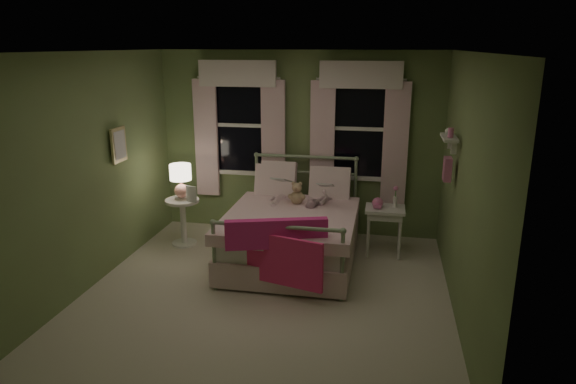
% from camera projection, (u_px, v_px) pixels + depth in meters
% --- Properties ---
extents(room_shell, '(4.20, 4.20, 4.20)m').
position_uv_depth(room_shell, '(264.00, 181.00, 5.33)').
color(room_shell, beige).
rests_on(room_shell, ground).
extents(bed, '(1.58, 2.04, 1.18)m').
position_uv_depth(bed, '(293.00, 232.00, 6.51)').
color(bed, white).
rests_on(bed, ground).
extents(pink_throw, '(1.08, 0.44, 0.71)m').
position_uv_depth(pink_throw, '(276.00, 244.00, 5.48)').
color(pink_throw, '#E22C86').
rests_on(pink_throw, bed).
extents(child_left, '(0.26, 0.18, 0.69)m').
position_uv_depth(child_left, '(278.00, 181.00, 6.82)').
color(child_left, '#F7D1DD').
rests_on(child_left, bed).
extents(child_right, '(0.41, 0.36, 0.70)m').
position_uv_depth(child_right, '(320.00, 183.00, 6.71)').
color(child_right, '#F7D1DD').
rests_on(child_right, bed).
extents(book_left, '(0.22, 0.16, 0.26)m').
position_uv_depth(book_left, '(274.00, 183.00, 6.57)').
color(book_left, beige).
rests_on(book_left, child_left).
extents(book_right, '(0.20, 0.12, 0.26)m').
position_uv_depth(book_right, '(318.00, 188.00, 6.48)').
color(book_right, beige).
rests_on(book_right, child_right).
extents(teddy_bear, '(0.23, 0.19, 0.31)m').
position_uv_depth(teddy_bear, '(297.00, 195.00, 6.65)').
color(teddy_bear, tan).
rests_on(teddy_bear, bed).
extents(nightstand_left, '(0.46, 0.46, 0.65)m').
position_uv_depth(nightstand_left, '(183.00, 216.00, 7.00)').
color(nightstand_left, white).
rests_on(nightstand_left, ground).
extents(table_lamp, '(0.29, 0.29, 0.46)m').
position_uv_depth(table_lamp, '(181.00, 178.00, 6.85)').
color(table_lamp, '#E49586').
rests_on(table_lamp, nightstand_left).
extents(book_nightstand, '(0.22, 0.26, 0.02)m').
position_uv_depth(book_nightstand, '(187.00, 201.00, 6.84)').
color(book_nightstand, beige).
rests_on(book_nightstand, nightstand_left).
extents(nightstand_right, '(0.50, 0.40, 0.64)m').
position_uv_depth(nightstand_right, '(385.00, 215.00, 6.61)').
color(nightstand_right, white).
rests_on(nightstand_right, ground).
extents(pink_toy, '(0.14, 0.18, 0.14)m').
position_uv_depth(pink_toy, '(378.00, 203.00, 6.58)').
color(pink_toy, pink).
rests_on(pink_toy, nightstand_right).
extents(bud_vase, '(0.06, 0.06, 0.28)m').
position_uv_depth(bud_vase, '(395.00, 197.00, 6.57)').
color(bud_vase, white).
rests_on(bud_vase, nightstand_right).
extents(window_left, '(1.34, 0.13, 1.96)m').
position_uv_depth(window_left, '(239.00, 121.00, 7.31)').
color(window_left, black).
rests_on(window_left, room_shell).
extents(window_right, '(1.34, 0.13, 1.96)m').
position_uv_depth(window_right, '(359.00, 124.00, 7.00)').
color(window_right, black).
rests_on(window_right, room_shell).
extents(wall_shelf, '(0.15, 0.50, 0.60)m').
position_uv_depth(wall_shelf, '(448.00, 154.00, 5.58)').
color(wall_shelf, white).
rests_on(wall_shelf, room_shell).
extents(framed_picture, '(0.03, 0.32, 0.42)m').
position_uv_depth(framed_picture, '(119.00, 145.00, 6.19)').
color(framed_picture, beige).
rests_on(framed_picture, room_shell).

